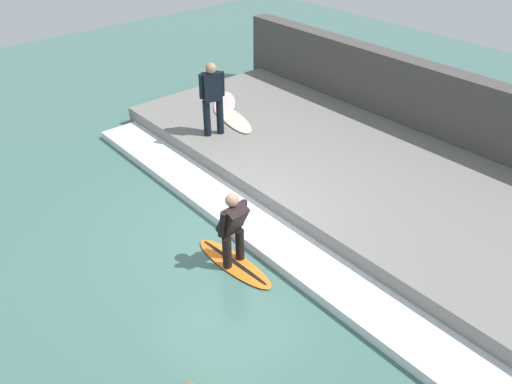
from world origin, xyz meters
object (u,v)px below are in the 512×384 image
at_px(surfer_waiting_near, 212,96).
at_px(surfboard_waiting_near, 234,119).
at_px(surfer_riding, 233,226).
at_px(surfboard_riding, 234,263).
at_px(surfboard_spare, 224,104).

bearing_deg(surfer_waiting_near, surfboard_waiting_near, 17.48).
relative_size(surfer_riding, surfboard_waiting_near, 0.80).
xyz_separation_m(surfboard_riding, surfboard_waiting_near, (2.90, 3.58, 0.46)).
bearing_deg(surfboard_waiting_near, surfer_waiting_near, -162.52).
xyz_separation_m(surfer_waiting_near, surfboard_spare, (1.18, 1.13, -0.90)).
height_order(surfboard_waiting_near, surfboard_spare, same).
xyz_separation_m(surfer_riding, surfer_waiting_near, (2.12, 3.33, 0.58)).
relative_size(surfer_riding, surfboard_spare, 0.87).
distance_m(surfer_riding, surfboard_spare, 5.56).
height_order(surfer_waiting_near, surfboard_spare, surfer_waiting_near).
relative_size(surfboard_riding, surfer_riding, 1.26).
height_order(surfboard_riding, surfboard_waiting_near, surfboard_waiting_near).
distance_m(surfer_riding, surfer_waiting_near, 3.99).
bearing_deg(surfboard_riding, surfer_waiting_near, 57.56).
relative_size(surfer_waiting_near, surfboard_waiting_near, 0.98).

